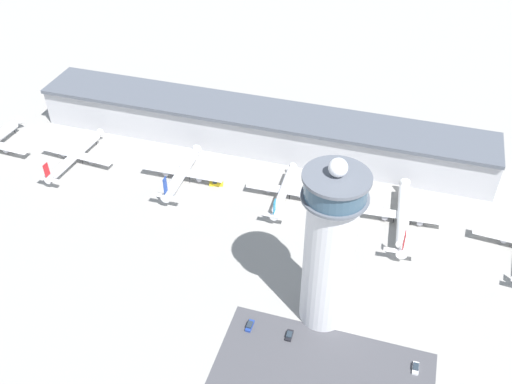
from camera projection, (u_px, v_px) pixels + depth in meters
ground_plane at (204, 249)px, 208.22m from camera, size 1000.00×1000.00×0.00m
terminal_building at (259, 128)px, 254.42m from camera, size 203.22×25.00×18.63m
control_tower at (329, 248)px, 166.30m from camera, size 18.82×18.82×61.58m
parking_lot_surface at (320, 383)px, 165.27m from camera, size 64.00×40.00×0.01m
airplane_gate_bravo at (76, 155)px, 247.47m from camera, size 34.95×39.69×11.87m
airplane_gate_charlie at (182, 172)px, 236.81m from camera, size 35.51×35.99×14.00m
airplane_gate_delta at (284, 190)px, 228.30m from camera, size 31.08×34.53×11.55m
airplane_gate_echo at (403, 216)px, 216.15m from camera, size 31.45×42.70×13.84m
service_truck_catering at (216, 183)px, 237.28m from camera, size 6.05×3.78×2.57m
car_blue_compact at (250, 326)px, 180.56m from camera, size 1.81×4.61×1.55m
car_red_hatchback at (289, 335)px, 177.73m from camera, size 1.97×4.20×1.39m
car_black_suv at (416, 368)px, 168.55m from camera, size 1.80×4.31×1.47m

